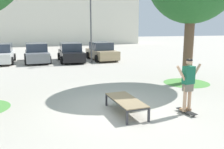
{
  "coord_description": "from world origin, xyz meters",
  "views": [
    {
      "loc": [
        -2.55,
        -7.59,
        2.76
      ],
      "look_at": [
        0.12,
        1.01,
        1.0
      ],
      "focal_mm": 38.97,
      "sensor_mm": 36.0,
      "label": 1
    }
  ],
  "objects": [
    {
      "name": "grass_patch_near_right",
      "position": [
        4.55,
        2.68,
        0.0
      ],
      "size": [
        2.26,
        2.26,
        0.01
      ],
      "primitive_type": "cylinder",
      "color": "#519342",
      "rests_on": "ground"
    },
    {
      "name": "ground_plane",
      "position": [
        0.0,
        0.0,
        0.0
      ],
      "size": [
        120.0,
        120.0,
        0.0
      ],
      "primitive_type": "plane",
      "color": "#B2AA9E"
    },
    {
      "name": "car_grey",
      "position": [
        -2.57,
        12.71,
        0.69
      ],
      "size": [
        2.07,
        4.28,
        1.5
      ],
      "color": "slate",
      "rests_on": "ground"
    },
    {
      "name": "skateboard",
      "position": [
        1.98,
        -1.14,
        0.08
      ],
      "size": [
        0.33,
        0.82,
        0.09
      ],
      "color": "black",
      "rests_on": "ground"
    },
    {
      "name": "car_tan",
      "position": [
        2.75,
        12.55,
        0.69
      ],
      "size": [
        2.15,
        4.31,
        1.5
      ],
      "color": "tan",
      "rests_on": "ground"
    },
    {
      "name": "skater",
      "position": [
        1.97,
        -1.14,
        1.07
      ],
      "size": [
        1.0,
        0.33,
        1.69
      ],
      "color": "tan",
      "rests_on": "skateboard"
    },
    {
      "name": "car_black",
      "position": [
        0.09,
        12.3,
        0.69
      ],
      "size": [
        1.94,
        4.21,
        1.5
      ],
      "color": "black",
      "rests_on": "ground"
    },
    {
      "name": "car_white",
      "position": [
        -5.23,
        12.96,
        0.69
      ],
      "size": [
        1.95,
        4.22,
        1.5
      ],
      "color": "silver",
      "rests_on": "ground"
    },
    {
      "name": "light_post",
      "position": [
        1.51,
        10.94,
        3.83
      ],
      "size": [
        0.36,
        0.36,
        5.83
      ],
      "color": "#4C4C51",
      "rests_on": "ground"
    },
    {
      "name": "building_facade",
      "position": [
        -0.55,
        32.79,
        5.03
      ],
      "size": [
        29.15,
        4.0,
        10.06
      ],
      "primitive_type": "cube",
      "color": "silver",
      "rests_on": "ground"
    },
    {
      "name": "skate_box",
      "position": [
        0.12,
        -0.49,
        0.41
      ],
      "size": [
        0.85,
        1.94,
        0.46
      ],
      "color": "#38383D",
      "rests_on": "ground"
    }
  ]
}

